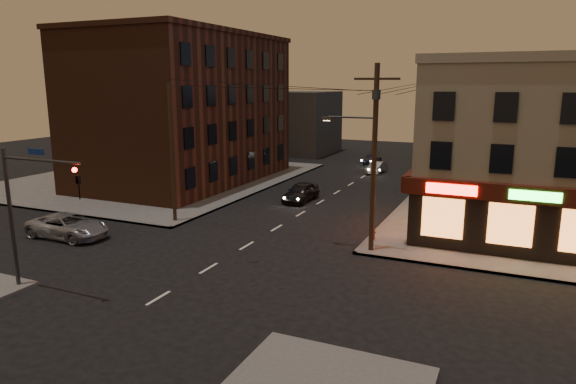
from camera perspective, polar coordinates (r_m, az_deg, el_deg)
The scene contains 16 objects.
ground at distance 26.41m, azimuth -8.82°, elevation -8.38°, with size 120.00×120.00×0.00m, color black.
sidewalk_nw at distance 51.55m, azimuth -14.24°, elevation 1.55°, with size 24.00×28.00×0.15m, color #514F4C.
pizza_building at distance 34.39m, azimuth 27.85°, elevation 4.30°, with size 15.85×12.85×10.50m.
brick_apartment at distance 48.70m, azimuth -11.37°, elevation 8.89°, with size 12.00×20.00×13.00m, color #4D2618.
bg_building_ne_a at distance 58.95m, azimuth 24.46°, elevation 5.49°, with size 10.00×12.00×7.00m, color #3F3D3A.
bg_building_nw at distance 68.29m, azimuth 1.08°, elevation 7.74°, with size 9.00×10.00×8.00m, color #3F3D3A.
bg_building_ne_b at distance 72.95m, azimuth 22.87°, elevation 6.29°, with size 8.00×8.00×6.00m, color #3F3D3A.
utility_pole_main at distance 27.58m, azimuth 9.35°, elevation 4.82°, with size 4.20×0.44×10.00m.
utility_pole_far at distance 53.31m, azimuth 16.76°, elevation 6.71°, with size 0.26×0.26×9.00m, color #382619.
utility_pole_west at distance 34.30m, azimuth -12.77°, elevation 4.21°, with size 0.24×0.24×9.00m, color #382619.
traffic_signal at distance 24.92m, azimuth -27.17°, elevation -0.88°, with size 4.49×0.32×6.47m.
suv_cross at distance 33.59m, azimuth -23.27°, elevation -3.50°, with size 2.37×5.14×1.43m, color gray.
sedan_near at distance 40.32m, azimuth 1.45°, elevation 0.01°, with size 1.74×4.31×1.47m, color black.
sedan_mid at distance 53.65m, azimuth 9.80°, elevation 2.70°, with size 1.23×3.53×1.16m, color slate.
sedan_far at distance 59.56m, azimuth 9.36°, elevation 3.65°, with size 1.68×4.13×1.20m, color black.
fire_hydrant at distance 30.55m, azimuth 9.44°, elevation -4.48°, with size 0.33×0.33×0.73m.
Camera 1 is at (13.64, -20.67, 9.17)m, focal length 32.00 mm.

